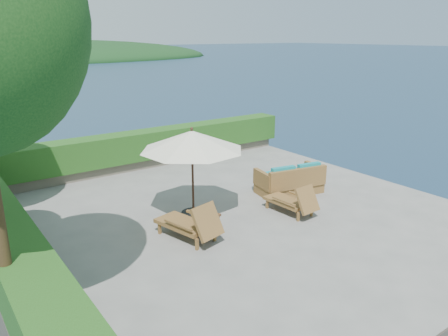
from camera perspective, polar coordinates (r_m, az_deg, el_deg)
ground at (r=12.08m, az=1.07°, el=-6.14°), size 12.00×12.00×0.00m
foundation at (r=12.77m, az=1.03°, el=-12.55°), size 12.00×12.00×3.00m
ocean at (r=13.54m, az=1.00°, el=-17.89°), size 600.00×600.00×0.00m
offshore_island at (r=152.40m, az=-24.34°, el=12.70°), size 126.00×57.60×12.60m
planter_wall_far at (r=16.58m, az=-10.59°, el=0.74°), size 12.00×0.60×0.36m
planter_wall_left at (r=10.04m, az=-26.09°, el=-11.96°), size 0.60×12.00×0.36m
hedge_far at (r=16.41m, az=-10.72°, el=2.98°), size 12.40×0.90×1.00m
hedge_left at (r=9.76m, az=-26.60°, el=-8.50°), size 0.90×12.40×1.00m
patio_umbrella at (r=11.42m, az=-4.21°, el=3.48°), size 3.37×3.37×2.47m
lounge_left at (r=10.57m, az=-4.34°, el=-7.21°), size 1.09×1.86×1.01m
lounge_right at (r=12.17m, az=9.02°, el=-4.27°), size 0.77×1.60×0.90m
side_table at (r=10.79m, az=-2.19°, el=-6.59°), size 0.64×0.64×0.53m
wicker_loveseat at (r=13.70m, az=8.67°, el=-1.75°), size 2.18×1.40×0.99m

